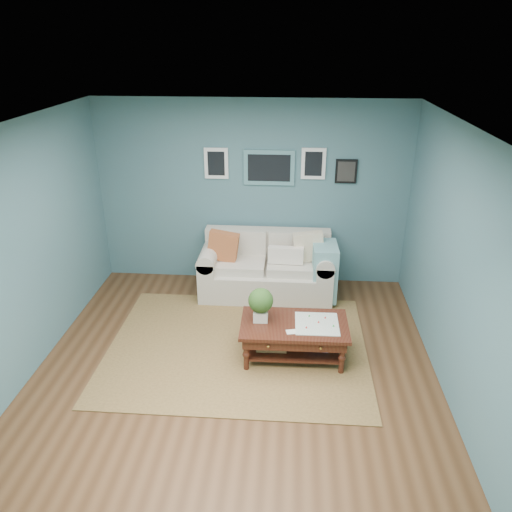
# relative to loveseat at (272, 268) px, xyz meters

# --- Properties ---
(room_shell) EXTENTS (5.00, 5.02, 2.70)m
(room_shell) POSITION_rel_loveseat_xyz_m (-0.32, -1.97, 0.96)
(room_shell) COLOR brown
(room_shell) RESTS_ON ground
(area_rug) EXTENTS (3.09, 2.48, 0.01)m
(area_rug) POSITION_rel_loveseat_xyz_m (-0.35, -1.43, -0.40)
(area_rug) COLOR brown
(area_rug) RESTS_ON ground
(loveseat) EXTENTS (1.92, 0.87, 0.99)m
(loveseat) POSITION_rel_loveseat_xyz_m (0.00, 0.00, 0.00)
(loveseat) COLOR beige
(loveseat) RESTS_ON ground
(coffee_table) EXTENTS (1.24, 0.73, 0.86)m
(coffee_table) POSITION_rel_loveseat_xyz_m (0.26, -1.57, -0.02)
(coffee_table) COLOR #330D09
(coffee_table) RESTS_ON ground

